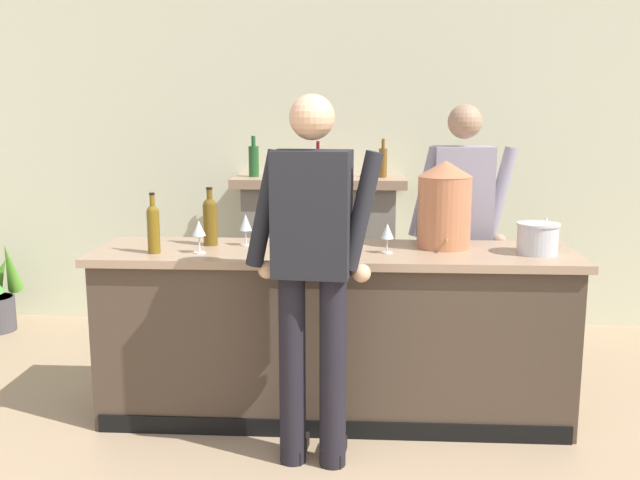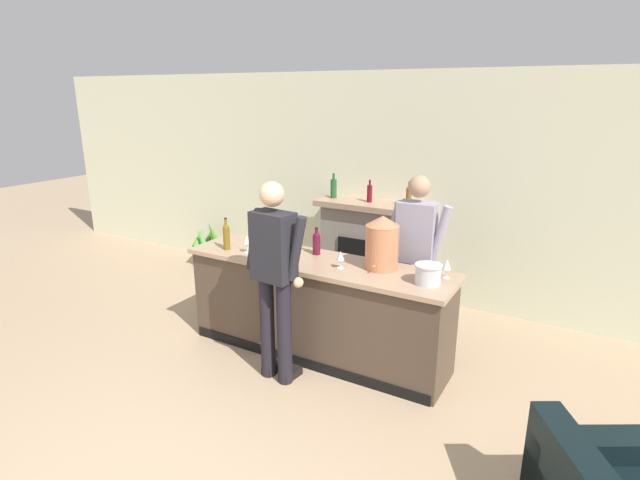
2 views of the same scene
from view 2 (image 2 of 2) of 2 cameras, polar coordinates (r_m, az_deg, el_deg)
The scene contains 15 objects.
wall_back_panel at distance 6.21m, azimuth 9.08°, elevation 5.92°, with size 12.00×0.07×2.75m.
bar_counter at distance 4.89m, azimuth -0.37°, elevation -7.73°, with size 2.66×0.68×0.97m.
fireplace_stone at distance 6.26m, azimuth 5.65°, elevation -1.00°, with size 1.32×0.52×1.53m.
potted_plant_corner at distance 7.57m, azimuth -12.86°, elevation -0.90°, with size 0.41×0.38×0.74m.
person_customer at distance 4.29m, azimuth -5.21°, elevation -3.92°, with size 0.66×0.33×1.81m.
person_bartender at distance 4.90m, azimuth 10.83°, elevation -1.84°, with size 0.66×0.31×1.76m.
copper_dispenser at distance 4.48m, azimuth 7.11°, elevation -0.27°, with size 0.30×0.34×0.49m.
ice_bucket_steel at distance 4.23m, azimuth 12.26°, elevation -3.83°, with size 0.23×0.23×0.17m.
wine_bottle_burgundy_dark at distance 5.13m, azimuth -6.69°, elevation 0.81°, with size 0.08×0.08×0.33m.
wine_bottle_cabernet_heavy at distance 5.10m, azimuth -10.65°, elevation 0.50°, with size 0.07×0.07×0.33m.
wine_bottle_rose_blush at distance 4.87m, azimuth -0.41°, elevation -0.25°, with size 0.08×0.08×0.27m.
wine_glass_back_row at distance 5.02m, azimuth -4.81°, elevation 0.25°, with size 0.07×0.07×0.18m.
wine_glass_front_right at distance 4.97m, azimuth -8.35°, elevation -0.02°, with size 0.07×0.07×0.18m.
wine_glass_near_bucket at distance 4.49m, azimuth 2.35°, elevation -1.86°, with size 0.07×0.07×0.16m.
wine_glass_mid_counter at distance 4.38m, azimuth 14.28°, elevation -2.76°, with size 0.08×0.08×0.17m.
Camera 2 is at (2.17, -1.81, 2.50)m, focal length 28.00 mm.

